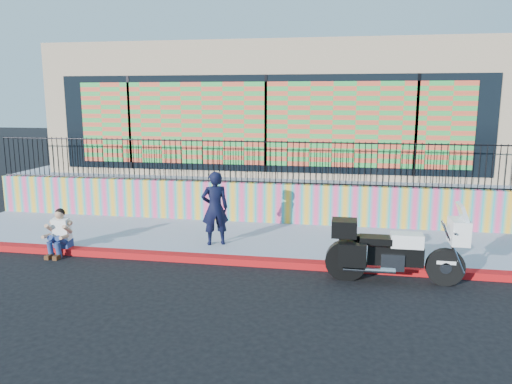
# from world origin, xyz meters

# --- Properties ---
(ground) EXTENTS (90.00, 90.00, 0.00)m
(ground) POSITION_xyz_m (0.00, 0.00, 0.00)
(ground) COLOR black
(ground) RESTS_ON ground
(red_curb) EXTENTS (16.00, 0.30, 0.15)m
(red_curb) POSITION_xyz_m (0.00, 0.00, 0.07)
(red_curb) COLOR #9E0D0B
(red_curb) RESTS_ON ground
(sidewalk) EXTENTS (16.00, 3.00, 0.15)m
(sidewalk) POSITION_xyz_m (0.00, 1.65, 0.07)
(sidewalk) COLOR #8A92A6
(sidewalk) RESTS_ON ground
(mural_wall) EXTENTS (16.00, 0.20, 1.10)m
(mural_wall) POSITION_xyz_m (0.00, 3.25, 0.70)
(mural_wall) COLOR #FF4381
(mural_wall) RESTS_ON sidewalk
(metal_fence) EXTENTS (15.80, 0.04, 1.20)m
(metal_fence) POSITION_xyz_m (0.00, 3.25, 1.85)
(metal_fence) COLOR black
(metal_fence) RESTS_ON mural_wall
(elevated_platform) EXTENTS (16.00, 10.00, 1.25)m
(elevated_platform) POSITION_xyz_m (0.00, 8.35, 0.62)
(elevated_platform) COLOR #8A92A6
(elevated_platform) RESTS_ON ground
(storefront_building) EXTENTS (14.00, 8.06, 4.00)m
(storefront_building) POSITION_xyz_m (0.00, 8.13, 3.25)
(storefront_building) COLOR tan
(storefront_building) RESTS_ON elevated_platform
(police_motorcycle) EXTENTS (2.63, 0.87, 1.64)m
(police_motorcycle) POSITION_xyz_m (3.28, -0.52, 0.69)
(police_motorcycle) COLOR black
(police_motorcycle) RESTS_ON ground
(police_officer) EXTENTS (0.76, 0.65, 1.76)m
(police_officer) POSITION_xyz_m (-0.69, 0.89, 1.03)
(police_officer) COLOR black
(police_officer) RESTS_ON sidewalk
(seated_man) EXTENTS (0.54, 0.71, 1.06)m
(seated_man) POSITION_xyz_m (-4.15, -0.15, 0.45)
(seated_man) COLOR navy
(seated_man) RESTS_ON ground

